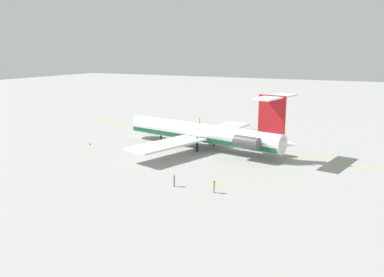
% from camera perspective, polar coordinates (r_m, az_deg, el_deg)
% --- Properties ---
extents(ground, '(387.02, 387.02, 0.00)m').
position_cam_1_polar(ground, '(86.49, 1.08, -0.26)').
color(ground, '#9E9E99').
extents(main_jetliner, '(38.91, 34.59, 11.38)m').
position_cam_1_polar(main_jetliner, '(78.54, 1.96, 0.76)').
color(main_jetliner, white).
rests_on(main_jetliner, ground).
extents(ground_crew_near_nose, '(0.28, 0.43, 1.76)m').
position_cam_1_polar(ground_crew_near_nose, '(57.42, -2.53, -5.67)').
color(ground_crew_near_nose, black).
rests_on(ground_crew_near_nose, ground).
extents(ground_crew_near_tail, '(0.28, 0.38, 1.73)m').
position_cam_1_polar(ground_crew_near_tail, '(54.93, 3.13, -6.55)').
color(ground_crew_near_tail, black).
rests_on(ground_crew_near_tail, ground).
extents(ground_crew_portside, '(0.29, 0.41, 1.81)m').
position_cam_1_polar(ground_crew_portside, '(100.93, -3.32, 2.21)').
color(ground_crew_portside, black).
rests_on(ground_crew_portside, ground).
extents(ground_crew_starboard, '(0.29, 0.46, 1.82)m').
position_cam_1_polar(ground_crew_starboard, '(104.01, 1.08, 2.54)').
color(ground_crew_starboard, black).
rests_on(ground_crew_starboard, ground).
extents(safety_cone_nose, '(0.40, 0.40, 0.55)m').
position_cam_1_polar(safety_cone_nose, '(84.89, -14.19, -0.69)').
color(safety_cone_nose, '#EA590F').
rests_on(safety_cone_nose, ground).
extents(taxiway_centreline, '(83.09, 20.89, 0.01)m').
position_cam_1_polar(taxiway_centreline, '(86.62, 3.47, -0.26)').
color(taxiway_centreline, gold).
rests_on(taxiway_centreline, ground).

